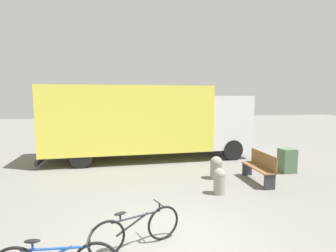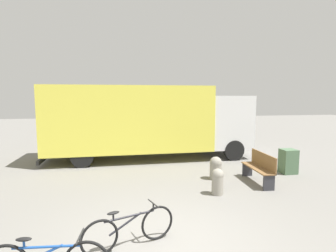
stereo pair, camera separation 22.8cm
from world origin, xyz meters
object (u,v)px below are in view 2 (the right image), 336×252
object	(u,v)px
delivery_truck	(148,119)
park_bench	(260,167)
bollard_near_bench	(218,181)
utility_box	(288,161)
bollard_far_bench	(216,167)
bicycle_middle	(130,229)

from	to	relation	value
delivery_truck	park_bench	size ratio (longest dim) A/B	5.68
bollard_near_bench	utility_box	distance (m)	3.51
park_bench	bollard_near_bench	distance (m)	1.81
delivery_truck	park_bench	xyz separation A→B (m)	(3.13, -3.96, -1.22)
bollard_far_bench	utility_box	bearing A→B (deg)	3.93
bollard_near_bench	park_bench	bearing A→B (deg)	23.71
bollard_near_bench	utility_box	xyz separation A→B (m)	(3.17, 1.50, 0.04)
park_bench	utility_box	bearing A→B (deg)	-60.95
delivery_truck	park_bench	world-z (taller)	delivery_truck
bicycle_middle	bollard_far_bench	xyz separation A→B (m)	(2.88, 3.50, 0.04)
bicycle_middle	delivery_truck	bearing A→B (deg)	61.81
park_bench	bicycle_middle	xyz separation A→B (m)	(-4.11, -2.92, -0.15)
delivery_truck	bollard_far_bench	bearing A→B (deg)	-61.40
delivery_truck	utility_box	distance (m)	5.78
park_bench	bollard_far_bench	distance (m)	1.37
utility_box	bollard_far_bench	bearing A→B (deg)	-176.07
bicycle_middle	bollard_far_bench	distance (m)	4.54
bollard_near_bench	delivery_truck	bearing A→B (deg)	107.46
bollard_near_bench	bollard_far_bench	size ratio (longest dim) A/B	0.98
park_bench	bollard_far_bench	world-z (taller)	park_bench
park_bench	bicycle_middle	size ratio (longest dim) A/B	0.93
delivery_truck	utility_box	bearing A→B (deg)	-35.21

